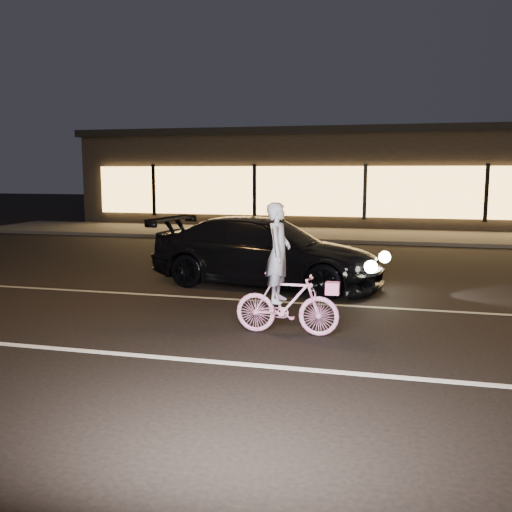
# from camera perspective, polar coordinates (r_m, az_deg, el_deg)

# --- Properties ---
(ground) EXTENTS (90.00, 90.00, 0.00)m
(ground) POSITION_cam_1_polar(r_m,az_deg,el_deg) (8.62, 4.83, -7.84)
(ground) COLOR black
(ground) RESTS_ON ground
(lane_stripe_near) EXTENTS (60.00, 0.12, 0.01)m
(lane_stripe_near) POSITION_cam_1_polar(r_m,az_deg,el_deg) (7.21, 2.89, -11.10)
(lane_stripe_near) COLOR silver
(lane_stripe_near) RESTS_ON ground
(lane_stripe_far) EXTENTS (60.00, 0.10, 0.01)m
(lane_stripe_far) POSITION_cam_1_polar(r_m,az_deg,el_deg) (10.53, 6.58, -4.82)
(lane_stripe_far) COLOR gray
(lane_stripe_far) RESTS_ON ground
(sidewalk) EXTENTS (30.00, 4.00, 0.12)m
(sidewalk) POSITION_cam_1_polar(r_m,az_deg,el_deg) (21.34, 10.44, 2.03)
(sidewalk) COLOR #383533
(sidewalk) RESTS_ON ground
(storefront) EXTENTS (25.40, 8.42, 4.20)m
(storefront) POSITION_cam_1_polar(r_m,az_deg,el_deg) (27.17, 11.38, 7.78)
(storefront) COLOR black
(storefront) RESTS_ON ground
(cyclist) EXTENTS (1.56, 0.54, 1.97)m
(cyclist) POSITION_cam_1_polar(r_m,az_deg,el_deg) (8.47, 2.88, -3.24)
(cyclist) COLOR #FA33A1
(cyclist) RESTS_ON ground
(sedan) EXTENTS (5.24, 2.81, 1.44)m
(sedan) POSITION_cam_1_polar(r_m,az_deg,el_deg) (12.08, 1.00, 0.42)
(sedan) COLOR black
(sedan) RESTS_ON ground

